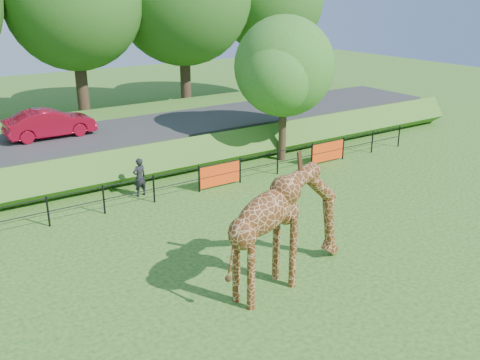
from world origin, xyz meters
The scene contains 9 objects.
ground centered at (0.00, 0.00, 0.00)m, with size 90.00×90.00×0.00m, color #205415.
giraffe centered at (0.57, 0.51, 1.66)m, with size 4.65×0.85×3.32m, color #532A11, non-canonical shape.
perimeter_fence centered at (0.00, 8.00, 0.55)m, with size 28.07×0.10×1.10m, color black, non-canonical shape.
embankment centered at (0.00, 15.50, 0.65)m, with size 40.00×9.00×1.30m, color #205415.
road centered at (0.00, 14.00, 1.36)m, with size 40.00×5.00×0.12m, color #2D2D2F.
car_red centered at (-1.94, 14.62, 2.07)m, with size 1.37×3.94×1.30m, color #A30B22.
visitor centered at (-0.16, 8.95, 0.78)m, with size 0.57×0.37×1.56m, color black.
tree_east centered at (7.60, 9.63, 4.28)m, with size 5.40×4.71×6.76m.
bg_tree_line centered at (1.89, 22.00, 7.19)m, with size 37.30×8.80×11.82m.
Camera 1 is at (-7.96, -9.81, 7.79)m, focal length 40.00 mm.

